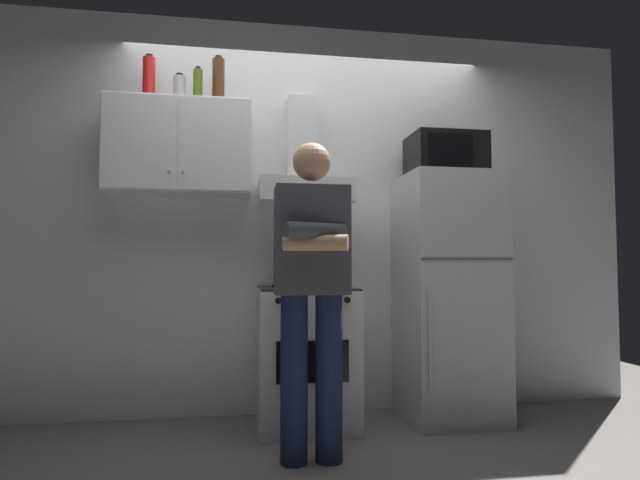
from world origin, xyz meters
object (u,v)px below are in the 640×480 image
Objects in this scene: range_hood at (304,176)px; refrigerator at (448,296)px; person_standing at (312,285)px; bottle_olive_oil at (198,87)px; stove_oven at (306,356)px; bottle_rum_dark at (218,81)px; bottle_canister_steel at (179,90)px; upper_cabinet at (180,149)px; bottle_soda_red at (149,79)px; microwave at (445,156)px; cooking_pot at (330,277)px.

range_hood reaches higher than refrigerator.
bottle_olive_oil is at bearing 130.45° from person_standing.
refrigerator is at bearing -7.55° from range_hood.
refrigerator reaches higher than stove_oven.
bottle_olive_oil is at bearing 157.91° from bottle_rum_dark.
bottle_canister_steel is at bearing 175.39° from refrigerator.
range_hood is at bearing -1.14° from bottle_canister_steel.
bottle_canister_steel is (-0.01, 0.02, 0.39)m from upper_cabinet.
bottle_soda_red is 0.95× the size of bottle_rum_dark.
bottle_rum_dark is (0.25, -0.04, 0.06)m from bottle_canister_steel.
bottle_canister_steel is at bearing 169.78° from bottle_rum_dark.
microwave is 1.81m from bottle_canister_steel.
bottle_rum_dark reaches higher than cooking_pot.
bottle_canister_steel is (-0.76, 0.75, 1.24)m from person_standing.
cooking_pot is 1.42× the size of bottle_canister_steel.
person_standing is (-0.05, -0.73, -0.70)m from range_hood.
bottle_olive_oil is (-1.65, 0.13, 0.43)m from microwave.
person_standing is 1.64m from bottle_canister_steel.
range_hood is 0.97m from microwave.
bottle_soda_red is at bearing -178.96° from range_hood.
cooking_pot is 1.52m from bottle_olive_oil.
microwave is at bearing 32.00° from person_standing.
person_standing is 1.56m from bottle_rum_dark.
stove_oven is at bearing -90.00° from range_hood.
upper_cabinet is 1.88× the size of microwave.
bottle_rum_dark is (-1.51, 0.10, 1.40)m from refrigerator.
refrigerator is 0.84m from cooking_pot.
range_hood is 1.16m from bottle_soda_red.
refrigerator is 2.22m from bottle_canister_steel.
bottle_olive_oil reaches higher than range_hood.
range_hood is at bearing 86.09° from person_standing.
microwave reaches higher than refrigerator.
upper_cabinet is 2.00m from refrigerator.
bottle_olive_oil is (-0.70, 0.15, 1.74)m from stove_oven.
range_hood reaches higher than stove_oven.
range_hood is 0.82m from bottle_rum_dark.
microwave is at bearing 1.15° from stove_oven.
bottle_canister_steel reaches higher than stove_oven.
upper_cabinet is 1.20× the size of range_hood.
cooking_pot is (-0.82, -0.14, -0.81)m from microwave.
bottle_soda_red is (-0.20, -0.02, 0.44)m from upper_cabinet.
bottle_soda_red is at bearing 176.83° from refrigerator.
cooking_pot is at bearing 69.70° from person_standing.
bottle_olive_oil is (-0.70, 0.03, 0.57)m from range_hood.
bottle_soda_red reaches higher than refrigerator.
bottle_canister_steel reaches higher than refrigerator.
bottle_rum_dark is (-0.51, 0.70, 1.30)m from person_standing.
person_standing is at bearing -49.55° from bottle_olive_oil.
bottle_soda_red is (-0.19, -0.03, 0.05)m from bottle_canister_steel.
range_hood is 0.73m from cooking_pot.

